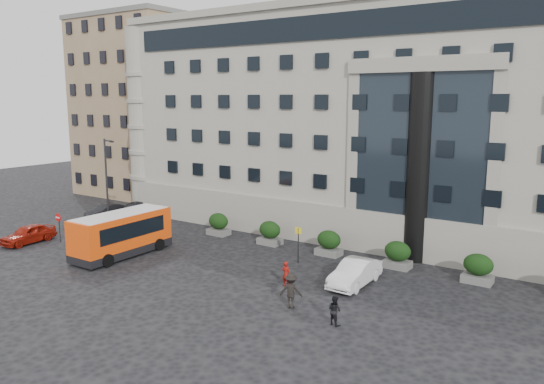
% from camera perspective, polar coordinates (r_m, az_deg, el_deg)
% --- Properties ---
extents(ground, '(120.00, 120.00, 0.00)m').
position_cam_1_polar(ground, '(36.58, -8.80, -8.03)').
color(ground, black).
rests_on(ground, ground).
extents(civic_building, '(44.00, 24.00, 18.00)m').
position_cam_1_polar(civic_building, '(50.62, 13.56, 7.21)').
color(civic_building, gray).
rests_on(civic_building, ground).
extents(entrance_column, '(1.80, 1.80, 13.00)m').
position_cam_1_polar(entrance_column, '(37.84, 15.61, 2.43)').
color(entrance_column, black).
rests_on(entrance_column, ground).
extents(apartment_near, '(14.00, 14.00, 20.00)m').
position_cam_1_polar(apartment_near, '(65.92, -12.56, 8.73)').
color(apartment_near, '#836A4C').
rests_on(apartment_near, ground).
extents(apartment_far, '(13.00, 13.00, 22.00)m').
position_cam_1_polar(apartment_far, '(81.21, -4.70, 9.86)').
color(apartment_far, '#81664B').
rests_on(apartment_far, ground).
extents(hedge_a, '(1.80, 1.26, 1.84)m').
position_cam_1_polar(hedge_a, '(44.50, -5.78, -3.43)').
color(hedge_a, '#5F5F5C').
rests_on(hedge_a, ground).
extents(hedge_b, '(1.80, 1.26, 1.84)m').
position_cam_1_polar(hedge_b, '(41.44, -0.23, -4.40)').
color(hedge_b, '#5F5F5C').
rests_on(hedge_b, ground).
extents(hedge_c, '(1.80, 1.26, 1.84)m').
position_cam_1_polar(hedge_c, '(38.85, 6.14, -5.45)').
color(hedge_c, '#5F5F5C').
rests_on(hedge_c, ground).
extents(hedge_d, '(1.80, 1.26, 1.84)m').
position_cam_1_polar(hedge_d, '(36.80, 13.34, -6.56)').
color(hedge_d, '#5F5F5C').
rests_on(hedge_d, ground).
extents(hedge_e, '(1.80, 1.26, 1.84)m').
position_cam_1_polar(hedge_e, '(35.41, 21.29, -7.65)').
color(hedge_e, '#5F5F5C').
rests_on(hedge_e, ground).
extents(street_lamp, '(1.16, 0.18, 8.00)m').
position_cam_1_polar(street_lamp, '(46.17, -17.31, 1.00)').
color(street_lamp, '#262628').
rests_on(street_lamp, ground).
extents(bus_stop_sign, '(0.50, 0.08, 2.52)m').
position_cam_1_polar(bus_stop_sign, '(36.71, 2.85, -5.03)').
color(bus_stop_sign, '#262628').
rests_on(bus_stop_sign, ground).
extents(no_entry_sign, '(0.64, 0.16, 2.32)m').
position_cam_1_polar(no_entry_sign, '(45.18, -21.97, -2.98)').
color(no_entry_sign, '#262628').
rests_on(no_entry_sign, ground).
extents(minibus, '(2.90, 7.54, 3.14)m').
position_cam_1_polar(minibus, '(39.88, -15.88, -4.19)').
color(minibus, '#F0460B').
rests_on(minibus, ground).
extents(red_truck, '(2.73, 5.16, 2.68)m').
position_cam_1_polar(red_truck, '(53.61, -9.40, -0.71)').
color(red_truck, maroon).
rests_on(red_truck, ground).
extents(parked_car_a, '(2.03, 4.42, 1.47)m').
position_cam_1_polar(parked_car_a, '(46.06, -24.74, -4.12)').
color(parked_car_a, maroon).
rests_on(parked_car_a, ground).
extents(parked_car_b, '(1.47, 4.04, 1.32)m').
position_cam_1_polar(parked_car_b, '(52.95, -17.46, -1.97)').
color(parked_car_b, black).
rests_on(parked_car_b, ground).
extents(parked_car_c, '(2.16, 4.43, 1.24)m').
position_cam_1_polar(parked_car_c, '(53.30, -14.72, -1.80)').
color(parked_car_c, black).
rests_on(parked_car_c, ground).
extents(parked_car_d, '(2.63, 5.06, 1.36)m').
position_cam_1_polar(parked_car_d, '(55.97, -9.05, -0.97)').
color(parked_car_d, black).
rests_on(parked_car_d, ground).
extents(white_taxi, '(1.66, 4.72, 1.55)m').
position_cam_1_polar(white_taxi, '(33.08, 8.91, -8.59)').
color(white_taxi, white).
rests_on(white_taxi, ground).
extents(pedestrian_a, '(0.58, 0.38, 1.58)m').
position_cam_1_polar(pedestrian_a, '(32.44, 1.53, -8.82)').
color(pedestrian_a, maroon).
rests_on(pedestrian_a, ground).
extents(pedestrian_b, '(0.87, 0.75, 1.53)m').
position_cam_1_polar(pedestrian_b, '(27.51, 6.74, -12.51)').
color(pedestrian_b, black).
rests_on(pedestrian_b, ground).
extents(pedestrian_c, '(1.44, 1.14, 1.95)m').
position_cam_1_polar(pedestrian_c, '(29.29, 2.06, -10.57)').
color(pedestrian_c, black).
rests_on(pedestrian_c, ground).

